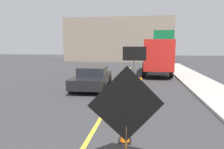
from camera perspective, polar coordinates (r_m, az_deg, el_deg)
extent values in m
cube|color=yellow|center=(7.71, -3.27, -12.47)|extent=(0.14, 36.00, 0.01)
cylinder|color=#593819|center=(4.57, 4.06, -20.60)|extent=(0.05, 0.05, 1.05)
cube|color=orange|center=(4.18, 4.20, -8.59)|extent=(1.52, 0.41, 1.56)
cube|color=black|center=(4.17, 4.24, -8.66)|extent=(1.59, 0.41, 1.63)
cube|color=black|center=(4.20, 4.15, -8.51)|extent=(0.27, 0.08, 0.52)
cube|color=orange|center=(13.81, 6.39, -2.28)|extent=(1.12, 1.81, 0.45)
cylinder|color=#4C4C4C|center=(13.68, 6.44, 1.33)|extent=(0.10, 0.10, 1.30)
cube|color=black|center=(13.59, 6.52, 6.04)|extent=(1.60, 0.10, 0.95)
sphere|color=yellow|center=(13.64, 8.85, 6.00)|extent=(0.09, 0.09, 0.09)
sphere|color=yellow|center=(13.64, 7.58, 6.03)|extent=(0.09, 0.09, 0.09)
sphere|color=yellow|center=(13.64, 6.32, 6.05)|extent=(0.09, 0.09, 0.09)
sphere|color=yellow|center=(13.66, 5.05, 6.07)|extent=(0.09, 0.09, 0.09)
sphere|color=yellow|center=(13.66, 4.34, 6.84)|extent=(0.09, 0.09, 0.09)
sphere|color=yellow|center=(13.68, 4.33, 5.33)|extent=(0.09, 0.09, 0.09)
cube|color=black|center=(19.90, 12.56, 1.80)|extent=(1.74, 7.94, 0.25)
cube|color=silver|center=(22.66, 12.24, 5.30)|extent=(2.43, 2.23, 1.90)
cube|color=red|center=(18.58, 12.91, 5.71)|extent=(2.45, 5.40, 2.57)
cylinder|color=black|center=(22.56, 9.23, 2.31)|extent=(0.29, 0.90, 0.90)
cylinder|color=black|center=(22.68, 15.10, 2.16)|extent=(0.29, 0.90, 0.90)
cylinder|color=black|center=(17.52, 9.20, 0.63)|extent=(0.29, 0.90, 0.90)
cylinder|color=black|center=(17.68, 16.73, 0.46)|extent=(0.29, 0.90, 0.90)
cube|color=black|center=(12.96, -5.68, -1.37)|extent=(2.15, 4.79, 0.60)
cube|color=black|center=(13.11, -5.50, 1.18)|extent=(1.80, 2.19, 0.50)
cylinder|color=black|center=(11.34, -2.68, -4.00)|extent=(0.25, 0.67, 0.66)
cylinder|color=black|center=(11.77, -11.73, -3.71)|extent=(0.25, 0.67, 0.66)
cylinder|color=black|center=(14.36, -0.71, -1.40)|extent=(0.25, 0.67, 0.66)
cylinder|color=black|center=(14.71, -7.96, -1.25)|extent=(0.25, 0.67, 0.66)
cylinder|color=gray|center=(26.94, 17.62, 7.34)|extent=(0.18, 0.18, 5.00)
cube|color=#0F6033|center=(26.90, 14.75, 10.97)|extent=(2.60, 0.23, 1.30)
cube|color=white|center=(26.93, 14.74, 10.97)|extent=(1.82, 0.13, 0.18)
cube|color=gray|center=(38.40, 2.16, 9.86)|extent=(19.19, 8.70, 7.69)
cube|color=black|center=(6.00, 3.73, -18.66)|extent=(0.36, 0.36, 0.03)
cone|color=orange|center=(5.87, 3.76, -15.89)|extent=(0.28, 0.28, 0.60)
cylinder|color=white|center=(5.85, 3.77, -15.62)|extent=(0.19, 0.19, 0.08)
cube|color=black|center=(7.93, 4.30, -11.80)|extent=(0.36, 0.36, 0.03)
cone|color=#EA5B0C|center=(7.81, 4.33, -9.13)|extent=(0.28, 0.28, 0.74)
cylinder|color=white|center=(7.80, 4.33, -8.87)|extent=(0.19, 0.19, 0.08)
cube|color=black|center=(9.90, 3.62, -7.70)|extent=(0.36, 0.36, 0.03)
cone|color=orange|center=(9.81, 3.64, -5.64)|extent=(0.28, 0.28, 0.70)
cylinder|color=white|center=(9.80, 3.65, -5.44)|extent=(0.19, 0.19, 0.08)
cube|color=black|center=(12.30, 5.47, -4.56)|extent=(0.36, 0.36, 0.03)
cone|color=#EA5B0C|center=(12.24, 5.49, -3.13)|extent=(0.28, 0.28, 0.60)
cylinder|color=white|center=(12.23, 5.49, -2.99)|extent=(0.19, 0.19, 0.08)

